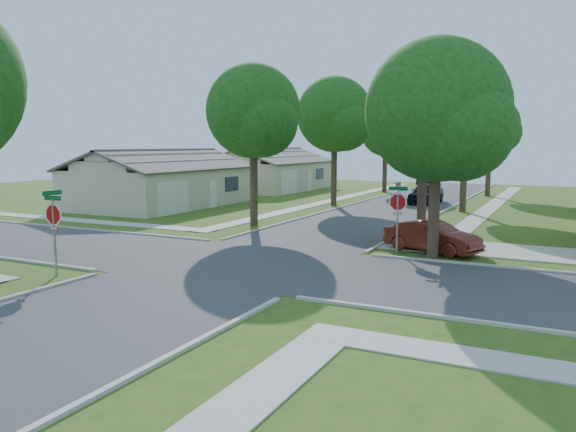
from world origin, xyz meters
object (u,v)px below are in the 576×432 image
(stop_sign_ne, at_px, (398,205))
(house_nw_far, at_px, (271,175))
(car_curb_east, at_px, (426,193))
(tree_ne_corner, at_px, (439,117))
(stop_sign_sw, at_px, (54,218))
(tree_w_far, at_px, (386,134))
(car_curb_west, at_px, (428,179))
(car_driveway, at_px, (432,237))
(tree_e_far, at_px, (491,128))
(tree_e_mid, at_px, (467,119))
(tree_e_near, at_px, (425,121))
(house_nw_near, at_px, (163,185))
(tree_w_near, at_px, (254,116))
(tree_w_mid, at_px, (335,118))

(stop_sign_ne, relative_size, house_nw_far, 0.22)
(stop_sign_ne, relative_size, car_curb_east, 0.63)
(tree_ne_corner, relative_size, car_curb_east, 1.83)
(stop_sign_sw, xyz_separation_m, tree_w_far, (0.05, 38.71, 3.48))
(stop_sign_sw, height_order, car_curb_west, stop_sign_sw)
(tree_ne_corner, relative_size, car_curb_west, 1.76)
(car_driveway, xyz_separation_m, car_curb_west, (-9.20, 40.18, 0.04))
(stop_sign_sw, height_order, car_driveway, stop_sign_sw)
(tree_e_far, relative_size, car_curb_east, 1.84)
(car_curb_east, height_order, car_curb_west, car_curb_east)
(tree_e_mid, height_order, tree_ne_corner, tree_e_mid)
(tree_e_mid, xyz_separation_m, tree_e_far, (-0.00, 13.00, -0.27))
(stop_sign_ne, bearing_deg, tree_w_far, 107.70)
(tree_e_near, xyz_separation_m, house_nw_near, (-20.74, 5.99, -4.13))
(tree_w_near, xyz_separation_m, tree_w_far, (-0.01, 25.00, -0.61))
(stop_sign_sw, height_order, tree_w_near, tree_w_near)
(tree_w_near, relative_size, car_curb_east, 1.89)
(house_nw_far, distance_m, car_curb_east, 18.39)
(stop_sign_ne, height_order, tree_e_near, tree_e_near)
(house_nw_near, bearing_deg, tree_w_far, 59.18)
(tree_e_near, height_order, tree_e_mid, tree_e_mid)
(stop_sign_sw, distance_m, tree_e_mid, 27.71)
(tree_w_near, xyz_separation_m, tree_w_mid, (0.00, 12.00, 0.37))
(tree_e_near, relative_size, house_nw_far, 0.61)
(car_curb_west, bearing_deg, tree_ne_corner, 99.33)
(tree_e_near, distance_m, car_curb_east, 17.56)
(tree_ne_corner, bearing_deg, stop_sign_sw, -141.16)
(car_driveway, distance_m, car_curb_east, 20.57)
(tree_e_far, bearing_deg, tree_e_mid, -89.98)
(tree_e_far, distance_m, car_curb_east, 10.57)
(stop_sign_sw, relative_size, tree_w_near, 0.33)
(tree_w_mid, relative_size, car_curb_west, 1.95)
(car_curb_east, bearing_deg, house_nw_near, -145.91)
(stop_sign_ne, bearing_deg, tree_w_mid, 119.80)
(car_curb_east, bearing_deg, car_curb_west, 104.95)
(tree_e_far, xyz_separation_m, tree_ne_corner, (1.61, -29.80, -0.39))
(car_driveway, relative_size, car_curb_east, 0.86)
(tree_e_far, xyz_separation_m, car_curb_east, (-3.55, -8.50, -5.17))
(tree_e_far, xyz_separation_m, tree_w_far, (-9.40, -0.00, -0.47))
(stop_sign_ne, bearing_deg, car_curb_east, 99.55)
(stop_sign_sw, height_order, house_nw_far, house_nw_far)
(tree_e_near, bearing_deg, tree_w_mid, 128.05)
(tree_e_far, bearing_deg, stop_sign_sw, -103.73)
(stop_sign_sw, relative_size, house_nw_near, 0.22)
(tree_e_near, relative_size, tree_w_near, 0.92)
(tree_w_far, bearing_deg, tree_ne_corner, -69.72)
(tree_e_far, height_order, car_driveway, tree_e_far)
(stop_sign_sw, relative_size, tree_e_mid, 0.32)
(tree_ne_corner, relative_size, car_driveway, 2.13)
(house_nw_near, bearing_deg, car_curb_east, 31.44)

